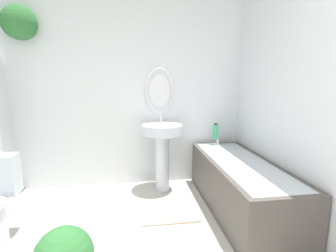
% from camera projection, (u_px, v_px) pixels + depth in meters
% --- Properties ---
extents(wall_back, '(3.01, 0.37, 2.40)m').
position_uv_depth(wall_back, '(121.00, 86.00, 3.06)').
color(wall_back, silver).
rests_on(wall_back, ground_plane).
extents(wall_right, '(0.06, 2.80, 2.40)m').
position_uv_depth(wall_right, '(313.00, 99.00, 1.97)').
color(wall_right, silver).
rests_on(wall_right, ground_plane).
extents(pedestal_sink, '(0.49, 0.49, 0.94)m').
position_uv_depth(pedestal_sink, '(162.00, 144.00, 2.95)').
color(pedestal_sink, silver).
rests_on(pedestal_sink, ground_plane).
extents(bathtub, '(0.62, 1.64, 0.61)m').
position_uv_depth(bathtub, '(240.00, 185.00, 2.54)').
color(bathtub, '#4C4742').
rests_on(bathtub, ground_plane).
extents(shampoo_bottle, '(0.07, 0.07, 0.21)m').
position_uv_depth(shampoo_bottle, '(215.00, 132.00, 3.16)').
color(shampoo_bottle, '#38B275').
rests_on(shampoo_bottle, bathtub).
extents(bath_mat, '(0.57, 0.37, 0.02)m').
position_uv_depth(bath_mat, '(169.00, 214.00, 2.48)').
color(bath_mat, '#B7A88E').
rests_on(bath_mat, ground_plane).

